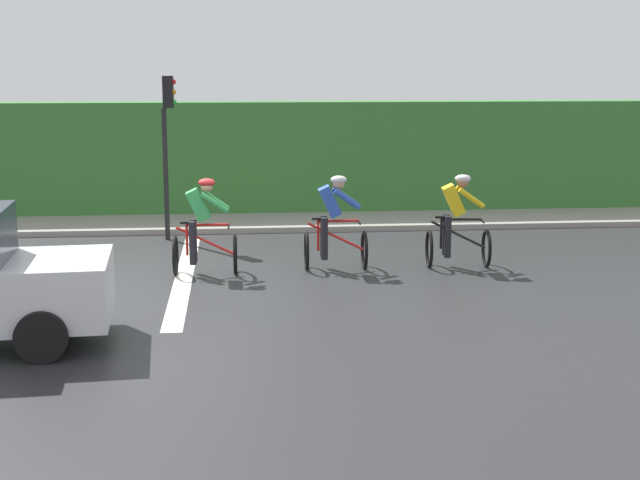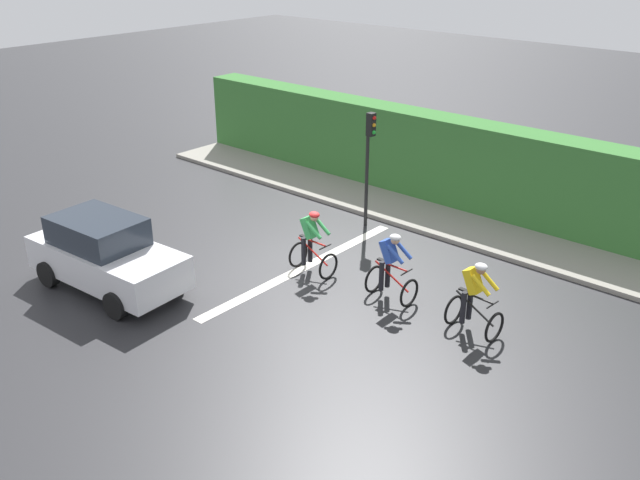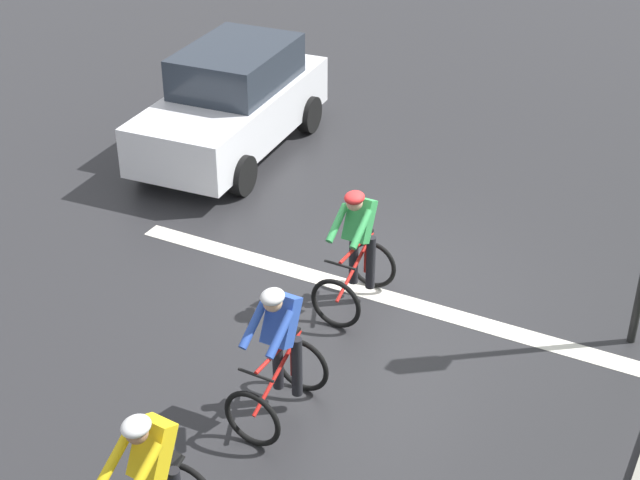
% 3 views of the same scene
% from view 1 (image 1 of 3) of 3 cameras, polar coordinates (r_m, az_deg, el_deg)
% --- Properties ---
extents(ground_plane, '(80.00, 80.00, 0.00)m').
position_cam_1_polar(ground_plane, '(15.55, -9.03, -2.18)').
color(ground_plane, '#28282B').
extents(sidewalk_kerb, '(2.80, 23.62, 0.12)m').
position_cam_1_polar(sidewalk_kerb, '(20.60, -2.64, 1.31)').
color(sidewalk_kerb, gray).
rests_on(sidewalk_kerb, ground).
extents(stone_wall_low, '(0.44, 23.62, 0.64)m').
position_cam_1_polar(stone_wall_low, '(21.45, -2.77, 2.38)').
color(stone_wall_low, gray).
rests_on(stone_wall_low, ground).
extents(hedge_wall, '(1.10, 23.62, 2.71)m').
position_cam_1_polar(hedge_wall, '(21.62, -2.84, 5.23)').
color(hedge_wall, '#387533').
rests_on(hedge_wall, ground).
extents(road_marking_stop_line, '(7.00, 0.30, 0.01)m').
position_cam_1_polar(road_marking_stop_line, '(15.54, -8.64, -2.16)').
color(road_marking_stop_line, silver).
rests_on(road_marking_stop_line, ground).
extents(cyclist_lead, '(0.76, 1.13, 1.66)m').
position_cam_1_polar(cyclist_lead, '(15.94, 8.70, 1.07)').
color(cyclist_lead, black).
rests_on(cyclist_lead, ground).
extents(cyclist_second, '(0.71, 1.10, 1.66)m').
position_cam_1_polar(cyclist_second, '(15.59, 0.86, 0.98)').
color(cyclist_second, black).
rests_on(cyclist_second, ground).
extents(cyclist_mid, '(0.70, 1.09, 1.66)m').
position_cam_1_polar(cyclist_mid, '(15.33, -7.51, 0.71)').
color(cyclist_mid, black).
rests_on(cyclist_mid, ground).
extents(traffic_light_near_crossing, '(0.21, 0.31, 3.34)m').
position_cam_1_polar(traffic_light_near_crossing, '(18.47, -9.72, 6.82)').
color(traffic_light_near_crossing, black).
rests_on(traffic_light_near_crossing, ground).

